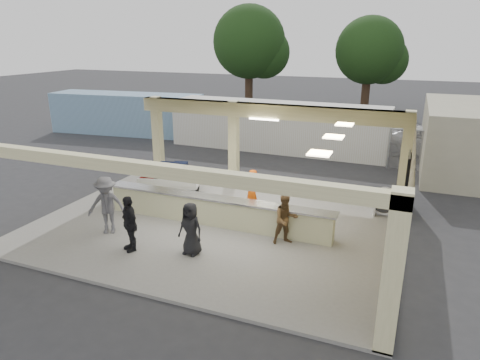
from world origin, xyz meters
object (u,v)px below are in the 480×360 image
at_px(luggage_cart, 171,177).
at_px(car_white_a, 434,142).
at_px(passenger_b, 129,223).
at_px(drum_fan, 385,201).
at_px(container_white, 277,126).
at_px(passenger_d, 191,229).
at_px(container_blue, 127,114).
at_px(baggage_counter, 216,211).
at_px(passenger_a, 286,219).
at_px(passenger_c, 107,205).
at_px(baggage_handler, 252,192).
at_px(car_dark, 399,131).

bearing_deg(luggage_cart, car_white_a, 32.15).
bearing_deg(passenger_b, drum_fan, 72.88).
relative_size(passenger_b, container_white, 0.14).
xyz_separation_m(luggage_cart, passenger_d, (3.11, -4.15, 0.05)).
bearing_deg(container_blue, baggage_counter, -50.24).
xyz_separation_m(luggage_cart, drum_fan, (8.19, 0.95, -0.19)).
xyz_separation_m(passenger_a, passenger_c, (-5.57, -1.40, 0.16)).
xyz_separation_m(luggage_cart, container_white, (1.65, 9.17, 0.50)).
bearing_deg(baggage_counter, container_blue, 135.70).
bearing_deg(baggage_handler, car_white_a, 166.07).
bearing_deg(car_dark, passenger_c, 163.52).
bearing_deg(car_dark, passenger_a, 179.62).
bearing_deg(passenger_a, container_white, 73.15).
bearing_deg(luggage_cart, passenger_b, -89.33).
bearing_deg(baggage_counter, luggage_cart, 145.77).
relative_size(passenger_c, car_dark, 0.41).
bearing_deg(passenger_c, baggage_counter, 9.86).
height_order(luggage_cart, passenger_c, passenger_c).
bearing_deg(drum_fan, container_white, 146.65).
bearing_deg(container_blue, baggage_handler, -44.88).
bearing_deg(container_blue, passenger_a, -45.85).
xyz_separation_m(passenger_a, passenger_d, (-2.38, -1.68, 0.00)).
relative_size(drum_fan, car_dark, 0.22).
height_order(baggage_counter, car_white_a, car_white_a).
relative_size(passenger_a, car_dark, 0.34).
xyz_separation_m(luggage_cart, car_white_a, (10.06, 10.92, -0.07)).
relative_size(baggage_counter, passenger_a, 5.14).
distance_m(luggage_cart, car_dark, 15.51).
bearing_deg(passenger_d, passenger_c, -177.56).
height_order(luggage_cart, car_dark, car_dark).
relative_size(baggage_handler, passenger_c, 0.86).
bearing_deg(car_dark, car_white_a, -130.94).
bearing_deg(container_white, car_white_a, 12.96).
bearing_deg(passenger_d, car_white_a, 72.67).
xyz_separation_m(passenger_a, passenger_b, (-4.19, -2.13, 0.06)).
distance_m(passenger_d, car_white_a, 16.59).
height_order(drum_fan, baggage_handler, baggage_handler).
height_order(baggage_counter, container_white, container_white).
relative_size(drum_fan, passenger_b, 0.60).
xyz_separation_m(baggage_handler, car_dark, (4.48, 13.79, -0.14)).
bearing_deg(baggage_counter, container_white, 96.37).
relative_size(baggage_handler, passenger_d, 1.03).
relative_size(baggage_counter, passenger_c, 4.28).
relative_size(baggage_counter, car_white_a, 1.50).
xyz_separation_m(car_white_a, car_dark, (-1.89, 2.27, 0.00)).
bearing_deg(luggage_cart, passenger_d, -68.32).
distance_m(baggage_counter, passenger_a, 2.67).
relative_size(baggage_counter, baggage_handler, 4.98).
relative_size(passenger_b, container_blue, 0.17).
bearing_deg(container_white, passenger_a, -70.48).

